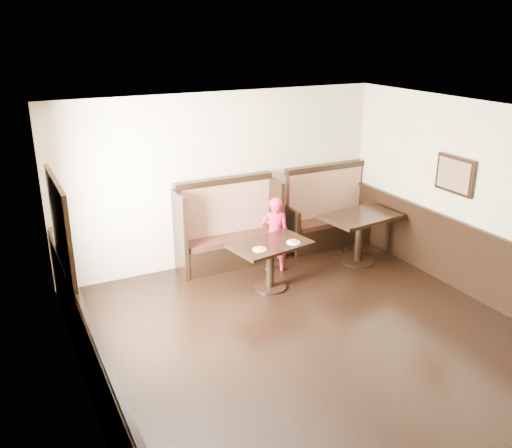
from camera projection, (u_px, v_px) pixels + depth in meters
ground at (343, 367)px, 6.33m from camera, size 7.00×7.00×0.00m
room_shell at (311, 311)px, 6.21m from camera, size 7.00×7.00×7.00m
booth_main at (228, 234)px, 8.91m from camera, size 1.75×0.72×1.45m
booth_neighbor at (327, 218)px, 9.75m from camera, size 1.65×0.72×1.45m
table_main at (270, 254)px, 8.03m from camera, size 1.26×0.91×0.73m
table_neighbor at (360, 227)px, 8.92m from camera, size 1.29×0.92×0.84m
child at (275, 235)px, 8.61m from camera, size 0.53×0.45×1.24m
pizza_plate_left at (260, 249)px, 7.74m from camera, size 0.20×0.20×0.04m
pizza_plate_right at (293, 242)px, 7.99m from camera, size 0.21×0.21×0.04m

